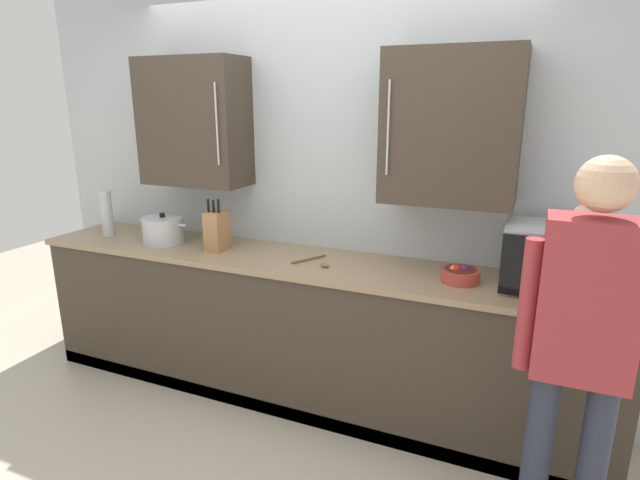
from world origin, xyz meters
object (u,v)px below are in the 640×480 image
person_figure (581,339)px  wooden_spoon (316,262)px  fruit_bowl (460,274)px  stock_pot (163,230)px  microwave_oven (555,259)px  thermos_flask (107,213)px  knife_block (217,231)px

person_figure → wooden_spoon: bearing=154.6°
fruit_bowl → stock_pot: bearing=-179.8°
stock_pot → fruit_bowl: bearing=0.2°
person_figure → fruit_bowl: bearing=128.8°
stock_pot → wooden_spoon: stock_pot is taller
microwave_oven → fruit_bowl: 0.47m
microwave_oven → thermos_flask: microwave_oven is taller
microwave_oven → person_figure: (0.09, -0.72, -0.09)m
microwave_oven → fruit_bowl: microwave_oven is taller
knife_block → wooden_spoon: bearing=-0.3°
fruit_bowl → person_figure: bearing=-51.2°
knife_block → fruit_bowl: bearing=0.5°
fruit_bowl → knife_block: bearing=-179.5°
stock_pot → person_figure: 2.59m
knife_block → wooden_spoon: size_ratio=1.41×
fruit_bowl → thermos_flask: bearing=-179.6°
wooden_spoon → knife_block: bearing=179.7°
wooden_spoon → fruit_bowl: bearing=1.1°
person_figure → stock_pot: bearing=165.2°
fruit_bowl → stock_pot: size_ratio=0.54×
knife_block → person_figure: person_figure is taller
microwave_oven → person_figure: 0.74m
microwave_oven → thermos_flask: bearing=-178.5°
knife_block → wooden_spoon: (0.70, -0.00, -0.12)m
knife_block → thermos_flask: size_ratio=1.04×
thermos_flask → knife_block: bearing=0.4°
microwave_oven → wooden_spoon: (-1.28, -0.07, -0.16)m
stock_pot → thermos_flask: size_ratio=1.14×
knife_block → wooden_spoon: knife_block is taller
microwave_oven → stock_pot: 2.42m
microwave_oven → fruit_bowl: size_ratio=2.65×
microwave_oven → stock_pot: bearing=-178.5°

